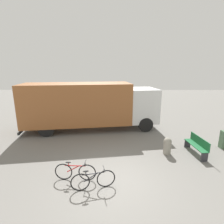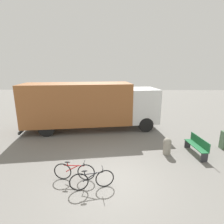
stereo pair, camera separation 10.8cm
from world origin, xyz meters
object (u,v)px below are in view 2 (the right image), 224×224
object	(u,v)px
park_bench	(197,145)
bicycle_middle	(92,180)
bicycle_near	(74,171)
bollard_near_bench	(167,145)
delivery_truck	(90,104)

from	to	relation	value
park_bench	bicycle_middle	distance (m)	5.88
bicycle_near	bollard_near_bench	size ratio (longest dim) A/B	1.87
delivery_truck	bollard_near_bench	xyz separation A→B (m)	(4.54, -3.88, -1.40)
bicycle_middle	bollard_near_bench	size ratio (longest dim) A/B	1.82
park_bench	bicycle_near	world-z (taller)	park_bench
bicycle_near	bollard_near_bench	distance (m)	4.93
bicycle_middle	bollard_near_bench	xyz separation A→B (m)	(3.60, 2.80, 0.11)
park_bench	bollard_near_bench	distance (m)	1.57
bollard_near_bench	bicycle_near	bearing A→B (deg)	-152.64
delivery_truck	bollard_near_bench	size ratio (longest dim) A/B	10.91
bicycle_near	bicycle_middle	world-z (taller)	same
park_bench	bollard_near_bench	size ratio (longest dim) A/B	1.93
delivery_truck	bicycle_middle	world-z (taller)	delivery_truck
delivery_truck	bicycle_near	bearing A→B (deg)	-96.72
park_bench	bicycle_middle	bearing A→B (deg)	112.96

